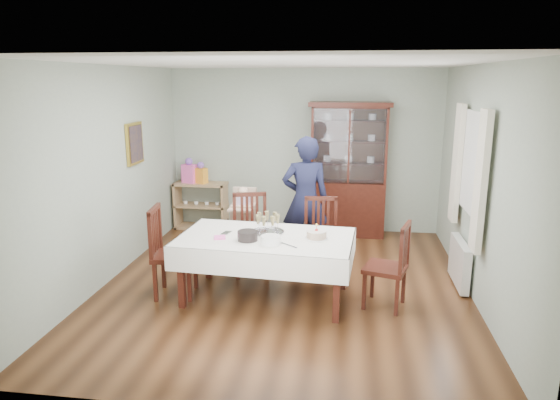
% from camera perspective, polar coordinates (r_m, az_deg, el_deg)
% --- Properties ---
extents(floor, '(5.00, 5.00, 0.00)m').
position_cam_1_polar(floor, '(6.37, 0.54, -9.69)').
color(floor, '#593319').
rests_on(floor, ground).
extents(room_shell, '(5.00, 5.00, 5.00)m').
position_cam_1_polar(room_shell, '(6.43, 1.18, 6.32)').
color(room_shell, '#9EAA99').
rests_on(room_shell, floor).
extents(dining_table, '(2.07, 1.28, 0.76)m').
position_cam_1_polar(dining_table, '(5.89, -1.62, -7.67)').
color(dining_table, '#401810').
rests_on(dining_table, floor).
extents(china_cabinet, '(1.30, 0.48, 2.18)m').
position_cam_1_polar(china_cabinet, '(8.18, 7.82, 3.66)').
color(china_cabinet, '#401810').
rests_on(china_cabinet, floor).
extents(sideboard, '(0.90, 0.38, 0.80)m').
position_cam_1_polar(sideboard, '(8.72, -8.99, -0.62)').
color(sideboard, tan).
rests_on(sideboard, floor).
extents(picture_frame, '(0.04, 0.48, 0.58)m').
position_cam_1_polar(picture_frame, '(7.29, -16.28, 6.22)').
color(picture_frame, gold).
rests_on(picture_frame, room_shell).
extents(window, '(0.04, 1.02, 1.22)m').
position_cam_1_polar(window, '(6.36, 21.26, 3.90)').
color(window, white).
rests_on(window, room_shell).
extents(curtain_left, '(0.07, 0.30, 1.55)m').
position_cam_1_polar(curtain_left, '(5.77, 21.96, 1.90)').
color(curtain_left, silver).
rests_on(curtain_left, room_shell).
extents(curtain_right, '(0.07, 0.30, 1.55)m').
position_cam_1_polar(curtain_right, '(6.96, 19.57, 3.97)').
color(curtain_right, silver).
rests_on(curtain_right, room_shell).
extents(radiator, '(0.10, 0.80, 0.55)m').
position_cam_1_polar(radiator, '(6.65, 19.82, -6.74)').
color(radiator, white).
rests_on(radiator, floor).
extents(chair_far_left, '(0.58, 0.58, 1.05)m').
position_cam_1_polar(chair_far_left, '(6.67, -3.31, -5.74)').
color(chair_far_left, '#401810').
rests_on(chair_far_left, floor).
extents(chair_far_right, '(0.50, 0.50, 1.01)m').
position_cam_1_polar(chair_far_right, '(6.62, 4.70, -6.03)').
color(chair_far_right, '#401810').
rests_on(chair_far_right, floor).
extents(chair_end_left, '(0.54, 0.54, 1.08)m').
position_cam_1_polar(chair_end_left, '(6.13, -12.03, -7.73)').
color(chair_end_left, '#401810').
rests_on(chair_end_left, floor).
extents(chair_end_right, '(0.55, 0.55, 0.99)m').
position_cam_1_polar(chair_end_right, '(5.83, 12.06, -9.14)').
color(chair_end_right, '#401810').
rests_on(chair_end_right, floor).
extents(woman, '(0.72, 0.53, 1.78)m').
position_cam_1_polar(woman, '(6.93, 2.91, 0.00)').
color(woman, black).
rests_on(woman, floor).
extents(high_chair, '(0.46, 0.46, 1.03)m').
position_cam_1_polar(high_chair, '(7.29, -4.15, -3.32)').
color(high_chair, black).
rests_on(high_chair, floor).
extents(champagne_tray, '(0.39, 0.39, 0.23)m').
position_cam_1_polar(champagne_tray, '(5.87, -1.41, -3.13)').
color(champagne_tray, silver).
rests_on(champagne_tray, dining_table).
extents(birthday_cake, '(0.26, 0.26, 0.18)m').
position_cam_1_polar(birthday_cake, '(5.68, 4.19, -4.00)').
color(birthday_cake, white).
rests_on(birthday_cake, dining_table).
extents(plate_stack_dark, '(0.27, 0.27, 0.11)m').
position_cam_1_polar(plate_stack_dark, '(5.62, -3.72, -4.10)').
color(plate_stack_dark, black).
rests_on(plate_stack_dark, dining_table).
extents(plate_stack_white, '(0.28, 0.28, 0.09)m').
position_cam_1_polar(plate_stack_white, '(5.48, -1.06, -4.60)').
color(plate_stack_white, white).
rests_on(plate_stack_white, dining_table).
extents(napkin_stack, '(0.16, 0.16, 0.02)m').
position_cam_1_polar(napkin_stack, '(5.74, -6.90, -4.27)').
color(napkin_stack, '#FF5DBA').
rests_on(napkin_stack, dining_table).
extents(cutlery, '(0.13, 0.17, 0.01)m').
position_cam_1_polar(cutlery, '(5.92, -6.48, -3.72)').
color(cutlery, silver).
rests_on(cutlery, dining_table).
extents(cake_knife, '(0.21, 0.18, 0.01)m').
position_cam_1_polar(cake_knife, '(5.45, 0.98, -5.18)').
color(cake_knife, silver).
rests_on(cake_knife, dining_table).
extents(gift_bag_pink, '(0.26, 0.21, 0.43)m').
position_cam_1_polar(gift_bag_pink, '(8.63, -10.33, 3.20)').
color(gift_bag_pink, '#FF5DBA').
rests_on(gift_bag_pink, sideboard).
extents(gift_bag_orange, '(0.24, 0.21, 0.37)m').
position_cam_1_polar(gift_bag_orange, '(8.58, -9.03, 2.99)').
color(gift_bag_orange, '#FB9F27').
rests_on(gift_bag_orange, sideboard).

